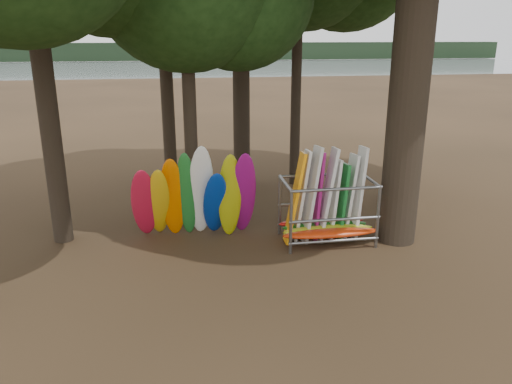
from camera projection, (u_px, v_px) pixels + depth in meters
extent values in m
plane|color=#47331E|center=(261.00, 255.00, 14.07)|extent=(120.00, 120.00, 0.00)
plane|color=gray|center=(188.00, 78.00, 70.49)|extent=(160.00, 160.00, 0.00)
cube|color=black|center=(181.00, 51.00, 116.90)|extent=(160.00, 4.00, 4.00)
cylinder|color=black|center=(41.00, 52.00, 13.46)|extent=(0.56, 0.56, 10.99)
cylinder|color=black|center=(165.00, 47.00, 17.58)|extent=(0.47, 0.47, 11.04)
cylinder|color=black|center=(241.00, 35.00, 19.02)|extent=(0.67, 0.67, 11.81)
cylinder|color=black|center=(297.00, 42.00, 19.15)|extent=(0.40, 0.40, 11.32)
cylinder|color=black|center=(189.00, 82.00, 15.40)|extent=(0.42, 0.42, 9.06)
cylinder|color=black|center=(406.00, 6.00, 16.37)|extent=(0.48, 0.48, 13.64)
ellipsoid|color=red|center=(144.00, 204.00, 14.61)|extent=(0.80, 1.61, 2.55)
ellipsoid|color=gold|center=(159.00, 203.00, 14.73)|extent=(0.77, 1.74, 2.57)
ellipsoid|color=#E56400|center=(173.00, 198.00, 14.77)|extent=(0.79, 1.18, 2.72)
ellipsoid|color=#207129|center=(187.00, 195.00, 14.79)|extent=(0.70, 1.28, 2.90)
ellipsoid|color=white|center=(201.00, 191.00, 14.77)|extent=(0.82, 1.41, 3.10)
ellipsoid|color=#07309B|center=(215.00, 204.00, 14.90)|extent=(0.77, 1.54, 2.38)
ellipsoid|color=#A6AA0F|center=(230.00, 196.00, 14.74)|extent=(0.70, 1.01, 2.82)
ellipsoid|color=#8C106E|center=(243.00, 194.00, 14.85)|extent=(0.78, 1.48, 2.90)
ellipsoid|color=red|center=(331.00, 233.00, 14.53)|extent=(2.90, 0.55, 0.24)
ellipsoid|color=#BAC019|center=(328.00, 230.00, 14.78)|extent=(2.76, 0.55, 0.24)
ellipsoid|color=#1B6215|center=(325.00, 226.00, 15.09)|extent=(2.64, 0.55, 0.24)
ellipsoid|color=#B1100D|center=(322.00, 222.00, 15.41)|extent=(2.72, 0.55, 0.24)
cube|color=#FF9B0D|center=(295.00, 198.00, 14.60)|extent=(0.63, 0.77, 2.74)
cube|color=white|center=(301.00, 196.00, 14.86)|extent=(0.53, 0.78, 2.74)
cube|color=silver|center=(311.00, 195.00, 14.66)|extent=(0.60, 0.84, 2.89)
cube|color=#A21B70|center=(317.00, 196.00, 14.92)|extent=(0.36, 0.80, 2.70)
cube|color=silver|center=(327.00, 195.00, 14.73)|extent=(0.58, 0.79, 2.84)
cube|color=silver|center=(333.00, 199.00, 14.99)|extent=(0.40, 0.79, 2.46)
cube|color=#19742D|center=(342.00, 202.00, 14.96)|extent=(0.34, 0.77, 2.33)
cube|color=silver|center=(348.00, 196.00, 15.08)|extent=(0.50, 0.80, 2.57)
cube|color=white|center=(358.00, 194.00, 14.93)|extent=(0.38, 0.80, 2.83)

